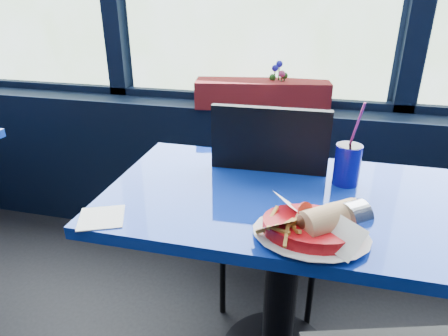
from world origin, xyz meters
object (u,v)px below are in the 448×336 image
food_basket (314,227)px  planter_box (262,94)px  ketchup_bottle (292,141)px  soda_cup (347,164)px  near_table (284,241)px  flower_vase (277,93)px  chair_near_back (271,197)px

food_basket → planter_box: bearing=91.5°
ketchup_bottle → soda_cup: bearing=-28.6°
ketchup_bottle → soda_cup: 0.23m
near_table → ketchup_bottle: 0.37m
near_table → flower_vase: bearing=99.6°
ketchup_bottle → soda_cup: soda_cup is taller
food_basket → ketchup_bottle: bearing=87.9°
planter_box → soda_cup: (0.41, -0.72, -0.04)m
chair_near_back → ketchup_bottle: bearing=137.5°
ketchup_bottle → food_basket: bearing=-77.3°
planter_box → food_basket: bearing=-83.8°
near_table → planter_box: planter_box is taller
chair_near_back → soda_cup: (0.27, -0.17, 0.26)m
planter_box → flower_vase: size_ratio=2.91×
flower_vase → chair_near_back: bearing=-83.9°
near_table → flower_vase: (-0.15, 0.87, 0.30)m
soda_cup → near_table: bearing=-144.0°
flower_vase → food_basket: 1.14m
chair_near_back → flower_vase: size_ratio=4.20×
near_table → ketchup_bottle: size_ratio=5.37×
chair_near_back → flower_vase: bearing=-85.6°
near_table → soda_cup: 0.34m
near_table → chair_near_back: (-0.09, 0.30, 0.00)m
near_table → ketchup_bottle: bearing=93.7°
chair_near_back → planter_box: size_ratio=1.44×
flower_vase → ketchup_bottle: size_ratio=1.06×
chair_near_back → planter_box: (-0.14, 0.55, 0.30)m
soda_cup → food_basket: bearing=-104.2°
near_table → food_basket: food_basket is taller
planter_box → soda_cup: size_ratio=2.29×
food_basket → soda_cup: soda_cup is taller
flower_vase → soda_cup: bearing=-65.8°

